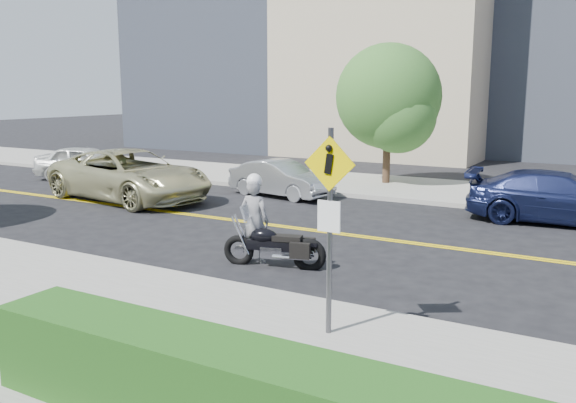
# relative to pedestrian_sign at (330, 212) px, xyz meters

# --- Properties ---
(ground_plane) EXTENTS (120.00, 120.00, 0.00)m
(ground_plane) POSITION_rel_pedestrian_sign_xyz_m (-4.20, 6.31, -1.96)
(ground_plane) COLOR black
(ground_plane) RESTS_ON ground
(sidewalk_near) EXTENTS (60.00, 5.00, 0.15)m
(sidewalk_near) POSITION_rel_pedestrian_sign_xyz_m (-4.20, -1.19, -1.89)
(sidewalk_near) COLOR #9E9B91
(sidewalk_near) RESTS_ON ground_plane
(sidewalk_far) EXTENTS (60.00, 5.00, 0.15)m
(sidewalk_far) POSITION_rel_pedestrian_sign_xyz_m (-4.20, 13.81, -1.89)
(sidewalk_far) COLOR #9E9B91
(sidewalk_far) RESTS_ON ground_plane
(pedestrian_sign) EXTENTS (0.78, 0.08, 3.00)m
(pedestrian_sign) POSITION_rel_pedestrian_sign_xyz_m (0.00, 0.00, 0.00)
(pedestrian_sign) COLOR #4C4C51
(pedestrian_sign) RESTS_ON sidewalk_near
(motorcyclist) EXTENTS (0.68, 0.46, 1.93)m
(motorcyclist) POSITION_rel_pedestrian_sign_xyz_m (-3.25, 3.05, -1.00)
(motorcyclist) COLOR #A8A7AC
(motorcyclist) RESTS_ON ground
(motorcycle) EXTENTS (2.23, 1.19, 1.30)m
(motorcycle) POSITION_rel_pedestrian_sign_xyz_m (-2.70, 2.95, -1.31)
(motorcycle) COLOR black
(motorcycle) RESTS_ON ground
(suv) EXTENTS (6.43, 3.63, 1.69)m
(suv) POSITION_rel_pedestrian_sign_xyz_m (-10.95, 7.24, -1.11)
(suv) COLOR #C1BD8D
(suv) RESTS_ON ground
(parked_car_white) EXTENTS (4.45, 2.79, 1.41)m
(parked_car_white) POSITION_rel_pedestrian_sign_xyz_m (-15.84, 9.77, -1.25)
(parked_car_white) COLOR white
(parked_car_white) RESTS_ON ground
(parked_car_silver) EXTENTS (4.00, 1.96, 1.26)m
(parked_car_silver) POSITION_rel_pedestrian_sign_xyz_m (-6.91, 10.35, -1.33)
(parked_car_silver) COLOR #999CA0
(parked_car_silver) RESTS_ON ground
(parked_car_blue) EXTENTS (5.13, 2.49, 1.44)m
(parked_car_blue) POSITION_rel_pedestrian_sign_xyz_m (1.96, 10.51, -1.24)
(parked_car_blue) COLOR #171E46
(parked_car_blue) RESTS_ON ground
(tree_far_a) EXTENTS (3.94, 3.94, 5.39)m
(tree_far_a) POSITION_rel_pedestrian_sign_xyz_m (-4.55, 14.30, 1.45)
(tree_far_a) COLOR #382619
(tree_far_a) RESTS_ON ground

